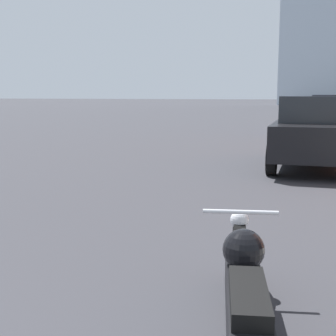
% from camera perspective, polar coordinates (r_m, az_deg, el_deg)
% --- Properties ---
extents(motorcycle, '(0.93, 2.53, 0.74)m').
position_cam_1_polar(motorcycle, '(3.23, 9.34, -15.13)').
color(motorcycle, black).
rests_on(motorcycle, ground_plane).
extents(parked_car_black, '(2.07, 4.16, 1.65)m').
position_cam_1_polar(parked_car_black, '(11.22, 17.30, 4.21)').
color(parked_car_black, black).
rests_on(parked_car_black, ground_plane).
extents(parked_car_blue, '(1.95, 4.32, 1.69)m').
position_cam_1_polar(parked_car_blue, '(21.50, 19.32, 6.14)').
color(parked_car_blue, '#1E3899').
rests_on(parked_car_blue, ground_plane).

